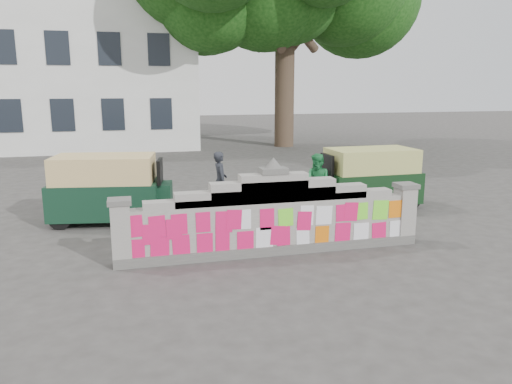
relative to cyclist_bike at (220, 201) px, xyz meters
The scene contains 8 objects.
ground 3.18m from the cyclist_bike, 80.51° to the right, with size 100.00×100.00×0.00m, color #383533.
parapet_wall 3.16m from the cyclist_bike, 80.53° to the right, with size 6.48×0.44×2.01m.
building 20.28m from the cyclist_bike, 108.94° to the left, with size 16.00×10.00×8.90m.
cyclist_bike is the anchor object (origin of this frame).
cyclist_rider 0.31m from the cyclist_bike, behind, with size 0.55×0.36×1.51m, color #22242A.
pedestrian 2.69m from the cyclist_bike, ahead, with size 0.79×0.62×1.63m, color #268D4A.
rickshaw_left 2.86m from the cyclist_bike, behind, with size 3.17×1.84×1.71m.
rickshaw_right 4.31m from the cyclist_bike, ahead, with size 3.05×1.45×1.68m.
Camera 1 is at (-2.83, -9.48, 3.41)m, focal length 35.00 mm.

